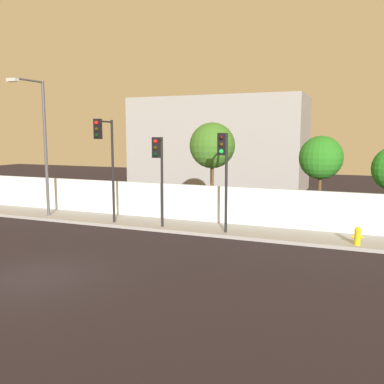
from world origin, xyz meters
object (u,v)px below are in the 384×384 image
Objects in this scene: traffic_light_right at (159,162)px; fire_hydrant at (358,235)px; roadside_tree_midleft at (321,158)px; traffic_light_left at (224,161)px; roadside_tree_leftmost at (212,146)px; traffic_light_center at (105,149)px; street_lamp_curbside at (41,137)px.

traffic_light_right is 5.76× the size of fire_hydrant.
fire_hydrant is 0.17× the size of roadside_tree_midleft.
roadside_tree_leftmost is at bearing 116.53° from traffic_light_left.
fire_hydrant is 0.14× the size of roadside_tree_leftmost.
roadside_tree_leftmost is (4.00, 3.68, 0.09)m from traffic_light_center.
traffic_light_left is at bearing -63.47° from roadside_tree_leftmost.
fire_hydrant is (15.54, -0.04, -3.78)m from street_lamp_curbside.
fire_hydrant is (11.16, 0.65, -3.27)m from traffic_light_center.
roadside_tree_midleft is at bearing 21.45° from traffic_light_center.
traffic_light_left is 0.62× the size of street_lamp_curbside.
roadside_tree_midleft is at bearing 27.57° from traffic_light_right.
traffic_light_left is 5.81m from traffic_light_center.
roadside_tree_leftmost is at bearing 180.00° from roadside_tree_midleft.
street_lamp_curbside reaches higher than roadside_tree_midleft.
fire_hydrant is 4.52m from roadside_tree_midleft.
traffic_light_center is 4.46m from street_lamp_curbside.
street_lamp_curbside reaches higher than traffic_light_right.
traffic_light_center is at bearing -176.67° from fire_hydrant.
roadside_tree_leftmost is (-1.79, 3.58, 0.53)m from traffic_light_left.
roadside_tree_leftmost is at bearing 42.63° from traffic_light_center.
fire_hydrant is at bearing 3.33° from traffic_light_center.
traffic_light_center is 0.71× the size of street_lamp_curbside.
fire_hydrant is at bearing 3.09° from traffic_light_right.
street_lamp_curbside is (-7.07, 0.49, 1.09)m from traffic_light_right.
roadside_tree_midleft is (6.68, 3.49, 0.15)m from traffic_light_right.
traffic_light_left is 1.04× the size of traffic_light_right.
street_lamp_curbside is at bearing 171.10° from traffic_light_center.
traffic_light_left is at bearing -3.30° from street_lamp_curbside.
traffic_light_center is at bearing -137.37° from roadside_tree_leftmost.
roadside_tree_leftmost reaches higher than traffic_light_left.
street_lamp_curbside is at bearing 176.01° from traffic_light_right.
fire_hydrant is (5.37, 0.55, -2.82)m from traffic_light_left.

